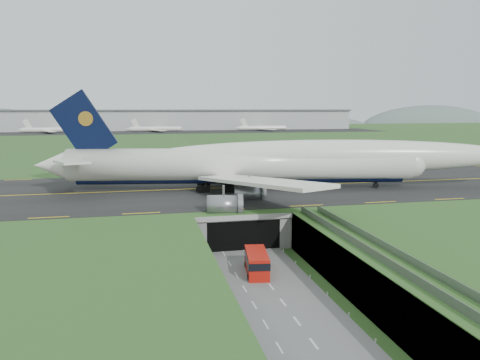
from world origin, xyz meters
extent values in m
plane|color=#2C5321|center=(0.00, 0.00, 0.00)|extent=(900.00, 900.00, 0.00)
cube|color=gray|center=(0.00, 0.00, 3.00)|extent=(800.00, 800.00, 6.00)
cube|color=slate|center=(0.00, -7.50, 0.10)|extent=(12.00, 75.00, 0.20)
cube|color=black|center=(0.00, 33.00, 6.09)|extent=(800.00, 44.00, 0.18)
cube|color=gray|center=(0.00, 19.00, 5.50)|extent=(16.00, 22.00, 1.00)
cube|color=gray|center=(-7.00, 19.00, 3.00)|extent=(2.00, 22.00, 6.00)
cube|color=gray|center=(7.00, 19.00, 3.00)|extent=(2.00, 22.00, 6.00)
cube|color=black|center=(0.00, 14.00, 2.50)|extent=(12.00, 12.00, 5.00)
cube|color=#A8A8A3|center=(0.00, 7.95, 5.60)|extent=(17.00, 0.50, 0.80)
cube|color=#A8A8A3|center=(11.00, -18.50, 5.80)|extent=(3.00, 53.00, 0.50)
cube|color=gray|center=(9.60, -18.50, 6.55)|extent=(0.06, 53.00, 1.00)
cube|color=gray|center=(12.40, -18.50, 6.55)|extent=(0.06, 53.00, 1.00)
cylinder|color=#A8A8A3|center=(11.00, -28.00, 2.80)|extent=(0.90, 0.90, 5.60)
cylinder|color=#A8A8A3|center=(11.00, -16.00, 2.80)|extent=(0.90, 0.90, 5.60)
cylinder|color=#A8A8A3|center=(11.00, -4.00, 2.80)|extent=(0.90, 0.90, 5.60)
cylinder|color=white|center=(4.65, 30.62, 11.39)|extent=(70.96, 17.93, 6.66)
sphere|color=white|center=(39.59, 24.94, 11.39)|extent=(7.49, 7.49, 6.53)
cone|color=white|center=(-33.38, 36.79, 11.39)|extent=(8.21, 7.42, 6.33)
ellipsoid|color=white|center=(23.52, 27.55, 12.89)|extent=(79.75, 18.84, 7.00)
ellipsoid|color=black|center=(38.56, 25.11, 12.22)|extent=(5.07, 3.63, 2.33)
cylinder|color=black|center=(4.65, 30.62, 8.79)|extent=(66.85, 13.54, 2.80)
cube|color=white|center=(9.37, 46.73, 10.35)|extent=(25.38, 28.78, 2.80)
cube|color=white|center=(-25.96, 43.50, 12.95)|extent=(10.67, 11.96, 1.07)
cube|color=white|center=(4.03, 13.84, 10.35)|extent=(17.89, 31.76, 2.80)
cube|color=white|center=(-28.47, 28.08, 12.95)|extent=(8.13, 12.36, 1.07)
cube|color=black|center=(-26.70, 35.71, 19.20)|extent=(13.17, 2.74, 14.74)
cylinder|color=gold|center=(-26.19, 35.62, 20.76)|extent=(2.99, 1.19, 2.92)
cylinder|color=slate|center=(6.98, 40.26, 7.12)|extent=(5.90, 4.26, 3.44)
cylinder|color=slate|center=(3.87, 51.84, 7.12)|extent=(5.90, 4.26, 3.44)
cylinder|color=slate|center=(3.81, 20.73, 7.12)|extent=(5.90, 4.26, 3.44)
cylinder|color=slate|center=(-2.80, 10.73, 7.12)|extent=(5.90, 4.26, 3.44)
cylinder|color=black|center=(32.60, 26.08, 6.75)|extent=(1.21, 0.70, 1.15)
cube|color=black|center=(0.02, 31.37, 6.91)|extent=(7.34, 8.20, 1.46)
cube|color=red|center=(-0.59, -2.66, 1.70)|extent=(3.86, 7.83, 3.00)
cube|color=black|center=(-0.59, -2.66, 2.30)|extent=(3.93, 7.94, 1.00)
cube|color=black|center=(-0.59, -2.66, 0.45)|extent=(3.59, 7.30, 0.50)
cylinder|color=black|center=(-2.24, -4.94, 0.55)|extent=(0.48, 0.94, 0.90)
cylinder|color=black|center=(-1.52, 0.01, 0.55)|extent=(0.48, 0.94, 0.90)
cylinder|color=black|center=(0.33, -5.32, 0.55)|extent=(0.48, 0.94, 0.90)
cylinder|color=black|center=(1.06, -0.37, 0.55)|extent=(0.48, 0.94, 0.90)
cube|color=#B2B2B2|center=(0.00, 300.00, 13.50)|extent=(300.00, 22.00, 15.00)
cube|color=#4C4C51|center=(0.00, 300.00, 21.00)|extent=(302.00, 24.00, 1.20)
cube|color=black|center=(0.00, 270.00, 6.14)|extent=(320.00, 50.00, 0.08)
cylinder|color=white|center=(-74.93, 275.00, 8.18)|extent=(34.00, 3.20, 3.20)
cylinder|color=white|center=(-4.19, 275.00, 8.18)|extent=(34.00, 3.20, 3.20)
cylinder|color=white|center=(73.99, 275.00, 8.18)|extent=(34.00, 3.20, 3.20)
ellipsoid|color=slate|center=(120.00, 430.00, -4.00)|extent=(260.00, 91.00, 44.00)
ellipsoid|color=slate|center=(320.00, 430.00, -4.00)|extent=(180.00, 63.00, 60.00)
camera|label=1|loc=(-15.98, -62.94, 22.89)|focal=35.00mm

